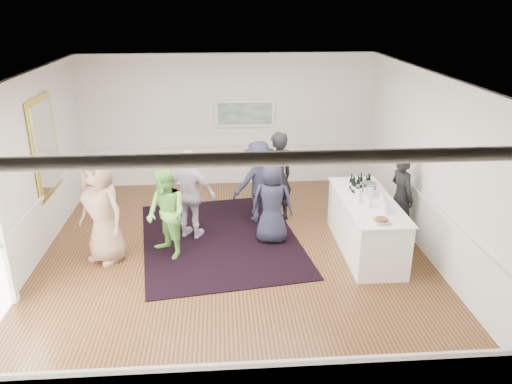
{
  "coord_description": "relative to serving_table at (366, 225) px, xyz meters",
  "views": [
    {
      "loc": [
        -0.19,
        -7.9,
        4.38
      ],
      "look_at": [
        0.4,
        0.2,
        1.21
      ],
      "focal_mm": 35.0,
      "sensor_mm": 36.0,
      "label": 1
    }
  ],
  "objects": [
    {
      "name": "floor",
      "position": [
        -2.41,
        -0.21,
        -0.5
      ],
      "size": [
        8.0,
        8.0,
        0.0
      ],
      "primitive_type": "plane",
      "color": "brown",
      "rests_on": "ground"
    },
    {
      "name": "ceiling",
      "position": [
        -2.41,
        -0.21,
        2.7
      ],
      "size": [
        7.0,
        8.0,
        0.02
      ],
      "primitive_type": "cube",
      "color": "white",
      "rests_on": "wall_back"
    },
    {
      "name": "wall_left",
      "position": [
        -5.91,
        -0.21,
        1.1
      ],
      "size": [
        0.02,
        8.0,
        3.2
      ],
      "primitive_type": "cube",
      "color": "white",
      "rests_on": "floor"
    },
    {
      "name": "wall_right",
      "position": [
        1.09,
        -0.21,
        1.1
      ],
      "size": [
        0.02,
        8.0,
        3.2
      ],
      "primitive_type": "cube",
      "color": "white",
      "rests_on": "floor"
    },
    {
      "name": "wall_back",
      "position": [
        -2.41,
        3.79,
        1.1
      ],
      "size": [
        7.0,
        0.02,
        3.2
      ],
      "primitive_type": "cube",
      "color": "white",
      "rests_on": "floor"
    },
    {
      "name": "wall_front",
      "position": [
        -2.41,
        -4.21,
        1.1
      ],
      "size": [
        7.0,
        0.02,
        3.2
      ],
      "primitive_type": "cube",
      "color": "white",
      "rests_on": "floor"
    },
    {
      "name": "wainscoting",
      "position": [
        -2.41,
        -0.21,
        -0.0
      ],
      "size": [
        7.0,
        8.0,
        1.0
      ],
      "primitive_type": null,
      "color": "white",
      "rests_on": "floor"
    },
    {
      "name": "mirror",
      "position": [
        -5.87,
        1.09,
        1.3
      ],
      "size": [
        0.05,
        1.25,
        1.85
      ],
      "color": "gold",
      "rests_on": "wall_left"
    },
    {
      "name": "landscape_painting",
      "position": [
        -2.01,
        3.73,
        1.28
      ],
      "size": [
        1.44,
        0.06,
        0.66
      ],
      "color": "white",
      "rests_on": "wall_back"
    },
    {
      "name": "area_rug",
      "position": [
        -2.67,
        0.63,
        -0.49
      ],
      "size": [
        3.44,
        4.2,
        0.02
      ],
      "primitive_type": "cube",
      "rotation": [
        0.0,
        0.0,
        0.15
      ],
      "color": "black",
      "rests_on": "floor"
    },
    {
      "name": "serving_table",
      "position": [
        0.0,
        0.0,
        0.0
      ],
      "size": [
        0.93,
        2.46,
        1.0
      ],
      "color": "white",
      "rests_on": "floor"
    },
    {
      "name": "bartender",
      "position": [
        0.79,
        0.44,
        0.35
      ],
      "size": [
        0.56,
        0.71,
        1.69
      ],
      "primitive_type": "imported",
      "rotation": [
        0.0,
        0.0,
        1.85
      ],
      "color": "black",
      "rests_on": "floor"
    },
    {
      "name": "guest_tan",
      "position": [
        -4.69,
        -0.05,
        0.46
      ],
      "size": [
        1.12,
        1.04,
        1.93
      ],
      "primitive_type": "imported",
      "rotation": [
        0.0,
        0.0,
        -0.62
      ],
      "color": "#A27E65",
      "rests_on": "floor"
    },
    {
      "name": "guest_green",
      "position": [
        -3.6,
        0.02,
        0.32
      ],
      "size": [
        0.98,
        1.01,
        1.64
      ],
      "primitive_type": "imported",
      "rotation": [
        0.0,
        0.0,
        -0.93
      ],
      "color": "#7AD856",
      "rests_on": "floor"
    },
    {
      "name": "guest_lilac",
      "position": [
        -3.21,
        0.77,
        0.38
      ],
      "size": [
        1.12,
        0.8,
        1.77
      ],
      "primitive_type": "imported",
      "rotation": [
        0.0,
        0.0,
        2.74
      ],
      "color": "silver",
      "rests_on": "floor"
    },
    {
      "name": "guest_dark_a",
      "position": [
        -1.85,
        1.46,
        0.35
      ],
      "size": [
        1.25,
        0.96,
        1.71
      ],
      "primitive_type": "imported",
      "rotation": [
        0.0,
        0.0,
        3.47
      ],
      "color": "#212337",
      "rests_on": "floor"
    },
    {
      "name": "guest_dark_b",
      "position": [
        -1.48,
        1.43,
        0.45
      ],
      "size": [
        0.82,
        0.7,
        1.91
      ],
      "primitive_type": "imported",
      "rotation": [
        0.0,
        0.0,
        3.56
      ],
      "color": "black",
      "rests_on": "floor"
    },
    {
      "name": "guest_navy",
      "position": [
        -1.67,
        0.48,
        0.29
      ],
      "size": [
        0.85,
        0.63,
        1.59
      ],
      "primitive_type": "imported",
      "rotation": [
        0.0,
        0.0,
        2.97
      ],
      "color": "#212337",
      "rests_on": "floor"
    },
    {
      "name": "wine_bottles",
      "position": [
        -0.01,
        0.51,
        0.65
      ],
      "size": [
        0.4,
        0.33,
        0.31
      ],
      "color": "black",
      "rests_on": "serving_table"
    },
    {
      "name": "juice_pitchers",
      "position": [
        0.03,
        -0.37,
        0.61
      ],
      "size": [
        0.49,
        0.64,
        0.24
      ],
      "color": "#89B841",
      "rests_on": "serving_table"
    },
    {
      "name": "ice_bucket",
      "position": [
        0.07,
        0.2,
        0.61
      ],
      "size": [
        0.26,
        0.26,
        0.25
      ],
      "primitive_type": "cylinder",
      "color": "silver",
      "rests_on": "serving_table"
    },
    {
      "name": "nut_bowl",
      "position": [
        -0.06,
        -0.98,
        0.53
      ],
      "size": [
        0.28,
        0.28,
        0.08
      ],
      "color": "white",
      "rests_on": "serving_table"
    }
  ]
}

